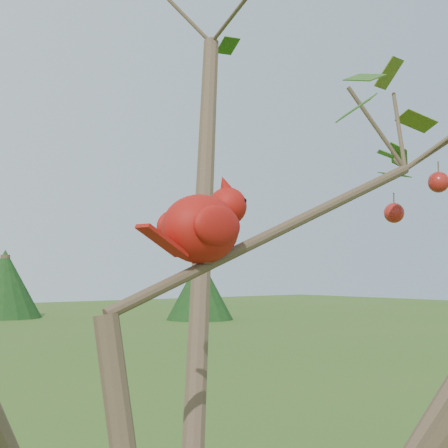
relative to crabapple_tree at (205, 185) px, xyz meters
name	(u,v)px	position (x,y,z in m)	size (l,w,h in m)	color
crabapple_tree	(205,185)	(0.00, 0.00, 0.00)	(2.35, 2.05, 2.95)	#483427
cardinal	(204,226)	(0.08, 0.11, -0.04)	(0.22, 0.12, 0.15)	red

